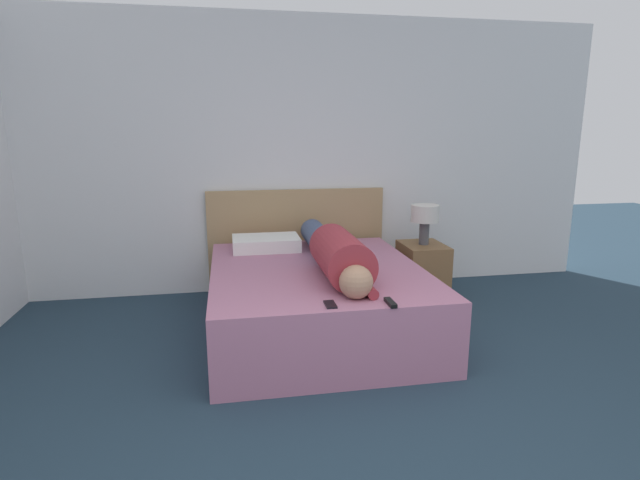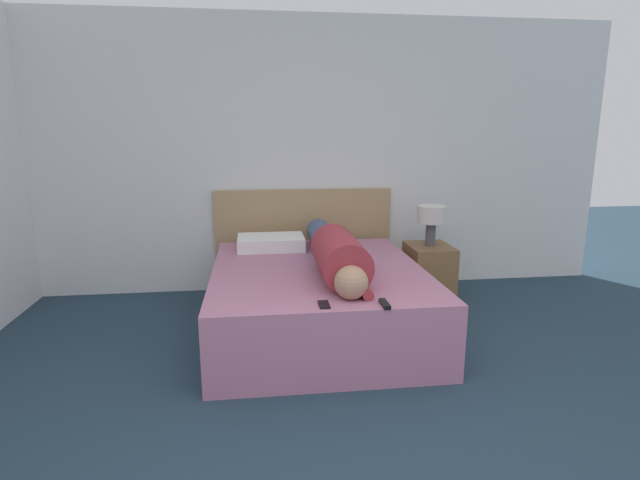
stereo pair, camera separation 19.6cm
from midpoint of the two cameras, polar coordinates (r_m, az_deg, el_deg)
The scene contains 9 objects.
wall_back at distance 4.87m, azimuth -1.17°, elevation 9.49°, with size 6.15×0.06×2.60m.
bed at distance 3.93m, azimuth 1.16°, elevation -6.81°, with size 1.60×1.93×0.52m.
headboard at distance 4.92m, azimuth -0.72°, elevation 0.05°, with size 1.72×0.04×0.99m.
nightstand at distance 4.71m, azimuth 13.47°, elevation -3.77°, with size 0.38×0.47×0.53m.
table_lamp at distance 4.59m, azimuth 13.81°, elevation 2.53°, with size 0.25×0.25×0.36m.
person_lying at distance 3.73m, azimuth 3.26°, elevation -1.45°, with size 0.33×1.77×0.33m.
pillow_near_headboard at distance 4.45m, azimuth -4.38°, elevation -0.29°, with size 0.58×0.40×0.11m.
tv_remote at distance 3.08m, azimuth 9.23°, elevation -7.24°, with size 0.04×0.15×0.02m.
cell_phone at distance 3.05m, azimuth 2.31°, elevation -7.40°, with size 0.06×0.13×0.01m.
Camera 2 is at (-0.43, -1.32, 1.57)m, focal length 28.00 mm.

